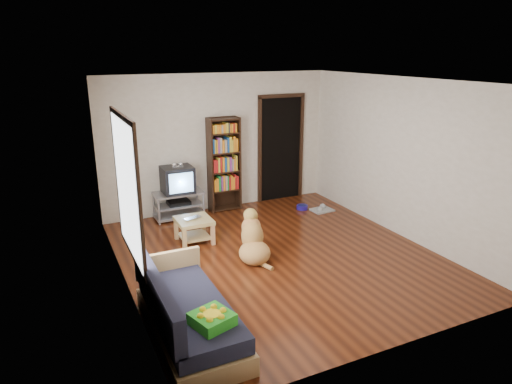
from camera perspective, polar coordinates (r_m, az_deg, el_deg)
name	(u,v)px	position (r m, az deg, el deg)	size (l,w,h in m)	color
ground	(278,256)	(7.03, 2.83, -7.95)	(5.00, 5.00, 0.00)	#57230E
ceiling	(281,81)	(6.36, 3.19, 13.72)	(5.00, 5.00, 0.00)	white
wall_back	(218,143)	(8.80, -4.76, 6.16)	(4.50, 4.50, 0.00)	silver
wall_front	(402,234)	(4.64, 17.78, -5.03)	(4.50, 4.50, 0.00)	silver
wall_left	(120,194)	(5.89, -16.68, -0.19)	(5.00, 5.00, 0.00)	silver
wall_right	(401,158)	(7.87, 17.63, 4.05)	(5.00, 5.00, 0.00)	silver
green_cushion	(212,319)	(4.66, -5.53, -15.54)	(0.36, 0.36, 0.12)	green
laptop	(194,219)	(7.38, -7.73, -3.33)	(0.29, 0.19, 0.02)	silver
dog_bowl	(302,207)	(9.02, 5.79, -1.90)	(0.22, 0.22, 0.08)	navy
grey_rag	(322,210)	(8.98, 8.25, -2.24)	(0.40, 0.32, 0.03)	#A8A8A8
window	(127,189)	(5.36, -15.83, 0.41)	(0.03, 1.46, 1.70)	white
doorway	(281,146)	(9.37, 3.09, 5.75)	(1.03, 0.05, 2.19)	black
tv_stand	(179,204)	(8.57, -9.63, -1.48)	(0.90, 0.45, 0.50)	#99999E
crt_tv	(177,179)	(8.45, -9.83, 1.60)	(0.55, 0.52, 0.58)	black
bookshelf	(224,159)	(8.74, -4.04, 4.09)	(0.60, 0.30, 1.80)	black
sofa	(186,316)	(5.15, -8.79, -15.03)	(0.80, 1.80, 0.80)	tan
coffee_table	(194,226)	(7.46, -7.76, -4.20)	(0.55, 0.55, 0.40)	tan
dog	(253,241)	(6.83, -0.37, -6.18)	(0.58, 0.92, 0.75)	tan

